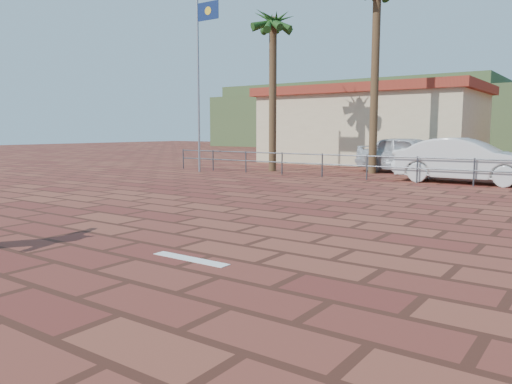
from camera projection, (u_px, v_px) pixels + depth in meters
ground at (207, 240)px, 9.04m from camera, size 120.00×120.00×0.00m
paint_stripe at (190, 259)px, 7.67m from camera, size 1.40×0.22×0.01m
guardrail at (417, 165)px, 18.67m from camera, size 24.06×0.06×1.00m
flagpole at (200, 72)px, 23.04m from camera, size 1.30×0.10×8.00m
palm_far_left at (273, 26)px, 23.43m from camera, size 2.40×2.40×8.25m
building_west at (371, 125)px, 30.01m from camera, size 12.60×7.60×4.50m
hill_back at (357, 115)px, 66.51m from camera, size 35.00×14.00×8.00m
car_silver at (410, 155)px, 22.80m from camera, size 5.35×3.02×1.72m
car_white at (466, 161)px, 18.61m from camera, size 5.11×1.79×1.68m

